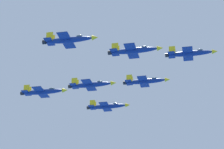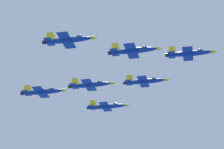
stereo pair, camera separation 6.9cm
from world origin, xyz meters
TOP-DOWN VIEW (x-y plane):
  - jet_lead at (6.91, -27.12)m, footprint 17.50×11.31m
  - jet_left_wingman at (-5.08, -7.71)m, footprint 17.22×11.17m
  - jet_right_wingman at (-14.17, -35.83)m, footprint 17.35×11.27m
  - jet_left_outer at (-17.08, 11.69)m, footprint 17.40×11.28m
  - jet_right_outer at (-35.26, -44.54)m, footprint 16.60×10.75m
  - jet_slot_rear at (-26.17, -16.42)m, footprint 16.66×10.83m
  - jet_trailing at (-42.71, -11.08)m, footprint 16.90×10.95m

SIDE VIEW (x-z plane):
  - jet_trailing at x=-42.71m, z-range 126.94..130.59m
  - jet_slot_rear at x=-26.17m, z-range 128.31..131.91m
  - jet_right_outer at x=-35.26m, z-range 130.39..133.98m
  - jet_left_outer at x=-17.08m, z-range 131.08..134.84m
  - jet_right_wingman at x=-14.17m, z-range 132.54..136.30m
  - jet_left_wingman at x=-5.08m, z-range 134.47..138.19m
  - jet_lead at x=6.91m, z-range 137.19..140.96m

